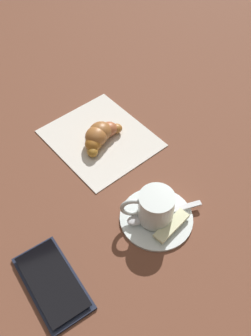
{
  "coord_description": "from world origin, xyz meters",
  "views": [
    {
      "loc": [
        -0.37,
        0.16,
        0.53
      ],
      "look_at": [
        0.0,
        -0.01,
        0.02
      ],
      "focal_mm": 40.05,
      "sensor_mm": 36.0,
      "label": 1
    }
  ],
  "objects_px": {
    "saucer": "(156,217)",
    "croissant": "(100,135)",
    "sugar_packet": "(172,226)",
    "espresso_cup": "(155,207)",
    "teaspoon": "(152,216)",
    "cell_phone": "(52,282)",
    "napkin": "(100,138)"
  },
  "relations": [
    {
      "from": "saucer",
      "to": "croissant",
      "type": "bearing_deg",
      "value": 5.72
    },
    {
      "from": "sugar_packet",
      "to": "espresso_cup",
      "type": "bearing_deg",
      "value": 97.62
    },
    {
      "from": "teaspoon",
      "to": "croissant",
      "type": "bearing_deg",
      "value": 3.67
    },
    {
      "from": "teaspoon",
      "to": "cell_phone",
      "type": "relative_size",
      "value": 0.89
    },
    {
      "from": "sugar_packet",
      "to": "napkin",
      "type": "height_order",
      "value": "sugar_packet"
    },
    {
      "from": "espresso_cup",
      "to": "sugar_packet",
      "type": "relative_size",
      "value": 1.22
    },
    {
      "from": "sugar_packet",
      "to": "croissant",
      "type": "bearing_deg",
      "value": 75.61
    },
    {
      "from": "espresso_cup",
      "to": "croissant",
      "type": "distance_m",
      "value": 0.2
    },
    {
      "from": "teaspoon",
      "to": "sugar_packet",
      "type": "xyz_separation_m",
      "value": [
        -0.03,
        -0.02,
        0.0
      ]
    },
    {
      "from": "sugar_packet",
      "to": "cell_phone",
      "type": "bearing_deg",
      "value": 160.1
    },
    {
      "from": "teaspoon",
      "to": "napkin",
      "type": "distance_m",
      "value": 0.2
    },
    {
      "from": "saucer",
      "to": "sugar_packet",
      "type": "distance_m",
      "value": 0.03
    },
    {
      "from": "espresso_cup",
      "to": "teaspoon",
      "type": "bearing_deg",
      "value": 94.34
    },
    {
      "from": "saucer",
      "to": "sugar_packet",
      "type": "bearing_deg",
      "value": -155.51
    },
    {
      "from": "teaspoon",
      "to": "napkin",
      "type": "xyz_separation_m",
      "value": [
        0.2,
        0.01,
        -0.01
      ]
    },
    {
      "from": "espresso_cup",
      "to": "sugar_packet",
      "type": "distance_m",
      "value": 0.04
    },
    {
      "from": "teaspoon",
      "to": "espresso_cup",
      "type": "bearing_deg",
      "value": -85.66
    },
    {
      "from": "teaspoon",
      "to": "cell_phone",
      "type": "height_order",
      "value": "teaspoon"
    },
    {
      "from": "napkin",
      "to": "croissant",
      "type": "distance_m",
      "value": 0.02
    },
    {
      "from": "teaspoon",
      "to": "cell_phone",
      "type": "bearing_deg",
      "value": 101.96
    },
    {
      "from": "sugar_packet",
      "to": "cell_phone",
      "type": "relative_size",
      "value": 0.47
    },
    {
      "from": "sugar_packet",
      "to": "napkin",
      "type": "relative_size",
      "value": 0.34
    },
    {
      "from": "saucer",
      "to": "cell_phone",
      "type": "height_order",
      "value": "cell_phone"
    },
    {
      "from": "sugar_packet",
      "to": "napkin",
      "type": "xyz_separation_m",
      "value": [
        0.23,
        0.03,
        -0.01
      ]
    },
    {
      "from": "sugar_packet",
      "to": "teaspoon",
      "type": "bearing_deg",
      "value": 101.77
    },
    {
      "from": "sugar_packet",
      "to": "napkin",
      "type": "bearing_deg",
      "value": 75.05
    },
    {
      "from": "sugar_packet",
      "to": "napkin",
      "type": "distance_m",
      "value": 0.24
    },
    {
      "from": "croissant",
      "to": "napkin",
      "type": "bearing_deg",
      "value": -8.23
    },
    {
      "from": "espresso_cup",
      "to": "sugar_packet",
      "type": "height_order",
      "value": "espresso_cup"
    },
    {
      "from": "saucer",
      "to": "cell_phone",
      "type": "distance_m",
      "value": 0.19
    },
    {
      "from": "napkin",
      "to": "cell_phone",
      "type": "distance_m",
      "value": 0.3
    },
    {
      "from": "napkin",
      "to": "croissant",
      "type": "xyz_separation_m",
      "value": [
        -0.01,
        0.0,
        0.02
      ]
    }
  ]
}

